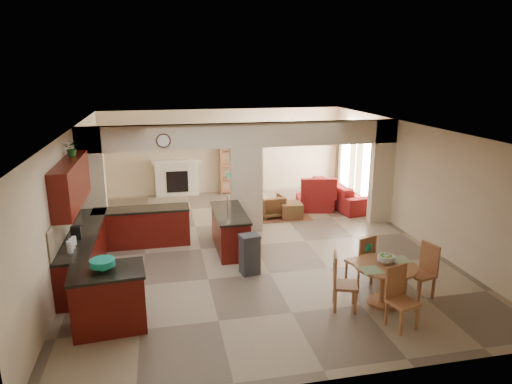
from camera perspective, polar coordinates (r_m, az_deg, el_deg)
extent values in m
plane|color=gray|center=(10.99, -0.20, -6.64)|extent=(10.00, 10.00, 0.00)
plane|color=white|center=(10.28, -0.22, 8.00)|extent=(10.00, 10.00, 0.00)
plane|color=beige|center=(15.36, -4.01, 5.11)|extent=(8.00, 0.00, 8.00)
plane|color=beige|center=(6.03, 9.69, -11.54)|extent=(8.00, 0.00, 8.00)
plane|color=beige|center=(10.52, -22.07, -0.75)|extent=(0.00, 10.00, 10.00)
plane|color=beige|center=(11.99, 18.86, 1.42)|extent=(0.00, 10.00, 10.00)
cube|color=beige|center=(11.43, -19.77, 0.69)|extent=(0.60, 0.25, 2.80)
cube|color=beige|center=(11.57, -1.21, 0.24)|extent=(0.80, 0.25, 2.20)
cube|color=beige|center=(12.70, 15.43, 2.43)|extent=(0.60, 0.25, 2.80)
cube|color=beige|center=(11.29, -1.25, 7.12)|extent=(8.00, 0.25, 0.60)
cube|color=#470A08|center=(10.02, -20.57, -7.24)|extent=(0.60, 3.20, 0.86)
cube|color=black|center=(9.86, -20.82, -4.79)|extent=(0.62, 3.22, 0.05)
cube|color=#9A8868|center=(9.82, -22.60, -3.12)|extent=(0.02, 3.20, 0.55)
cube|color=#470A08|center=(11.18, -14.01, -4.36)|extent=(2.20, 0.60, 0.86)
cube|color=black|center=(11.04, -14.16, -2.13)|extent=(2.22, 0.62, 0.05)
cube|color=#470A08|center=(9.60, -22.10, 1.01)|extent=(0.35, 2.40, 0.90)
cube|color=#470A08|center=(10.64, -3.27, -4.93)|extent=(0.65, 1.80, 0.86)
cube|color=black|center=(10.50, -3.31, -2.59)|extent=(0.70, 1.85, 0.05)
cube|color=silver|center=(9.86, -2.51, -6.65)|extent=(0.58, 0.04, 0.70)
cylinder|color=#4D2719|center=(10.96, -11.50, 6.31)|extent=(0.34, 0.03, 0.34)
cube|color=brown|center=(13.17, 3.06, -2.87)|extent=(1.60, 1.30, 0.01)
cube|color=#EFE7CF|center=(15.25, -9.83, 1.58)|extent=(1.40, 0.28, 1.10)
cube|color=black|center=(15.12, -9.80, 1.27)|extent=(0.70, 0.04, 0.70)
cube|color=#EFE7CF|center=(15.10, -9.93, 3.77)|extent=(1.60, 0.35, 0.10)
cube|color=brown|center=(15.34, -2.59, 3.21)|extent=(1.00, 0.32, 1.80)
cube|color=white|center=(13.99, 13.96, 2.85)|extent=(0.02, 0.90, 1.90)
cube|color=white|center=(15.50, 11.26, 4.19)|extent=(0.02, 0.90, 1.90)
cube|color=white|center=(14.77, 12.51, 2.99)|extent=(0.02, 0.70, 2.10)
cube|color=#44241B|center=(13.45, 14.90, 2.30)|extent=(0.10, 0.28, 2.30)
cube|color=#44241B|center=(14.50, 12.80, 3.35)|extent=(0.10, 0.28, 2.30)
cube|color=#44241B|center=(14.95, 12.01, 3.75)|extent=(0.10, 0.28, 2.30)
cube|color=#44241B|center=(16.03, 10.30, 4.60)|extent=(0.10, 0.28, 2.30)
cylinder|color=white|center=(13.55, 3.46, 8.72)|extent=(1.00, 1.00, 0.10)
cube|color=#470A08|center=(7.91, -17.90, -12.77)|extent=(1.18, 0.87, 0.96)
cube|color=black|center=(7.69, -18.21, -9.44)|extent=(1.23, 0.93, 0.05)
cylinder|color=#159378|center=(7.66, -18.61, -8.63)|extent=(0.39, 0.39, 0.18)
cube|color=#323235|center=(9.41, -0.80, -7.98)|extent=(0.42, 0.37, 0.77)
cylinder|color=brown|center=(8.43, 15.90, -8.88)|extent=(1.11, 1.11, 0.04)
cylinder|color=brown|center=(8.58, 15.72, -11.06)|extent=(0.16, 0.16, 0.71)
cylinder|color=brown|center=(8.73, 15.55, -13.11)|extent=(0.56, 0.56, 0.06)
cylinder|color=#65A423|center=(8.46, 15.92, -8.03)|extent=(0.31, 0.31, 0.16)
imported|color=maroon|center=(14.28, 10.61, -0.13)|extent=(2.68, 1.39, 0.74)
cube|color=maroon|center=(13.72, 7.31, -1.35)|extent=(1.16, 1.01, 0.41)
imported|color=maroon|center=(12.95, 1.91, -1.75)|extent=(0.75, 0.76, 0.62)
cube|color=maroon|center=(12.92, 4.39, -2.27)|extent=(0.63, 0.63, 0.43)
imported|color=#1E4E14|center=(9.94, -22.00, 5.11)|extent=(0.33, 0.29, 0.33)
cube|color=brown|center=(9.20, 12.79, -8.51)|extent=(0.54, 0.54, 0.05)
cube|color=brown|center=(9.51, 12.74, -9.20)|extent=(0.04, 0.04, 0.44)
cube|color=brown|center=(9.29, 11.21, -9.71)|extent=(0.04, 0.04, 0.44)
cube|color=brown|center=(9.30, 14.21, -9.90)|extent=(0.04, 0.04, 0.44)
cube|color=brown|center=(9.07, 12.67, -10.44)|extent=(0.04, 0.04, 0.44)
cube|color=brown|center=(8.96, 13.75, -7.14)|extent=(0.41, 0.18, 0.55)
cube|color=#159378|center=(8.92, 13.89, -6.78)|extent=(0.14, 0.06, 0.14)
cube|color=brown|center=(8.98, 19.88, -9.68)|extent=(0.51, 0.51, 0.05)
cube|color=brown|center=(9.07, 18.21, -10.88)|extent=(0.04, 0.04, 0.44)
cube|color=brown|center=(8.86, 19.77, -11.67)|extent=(0.04, 0.04, 0.44)
cube|color=brown|center=(9.29, 19.73, -10.37)|extent=(0.04, 0.04, 0.44)
cube|color=brown|center=(9.09, 21.29, -11.11)|extent=(0.04, 0.04, 0.44)
cube|color=brown|center=(8.99, 20.90, -7.66)|extent=(0.14, 0.42, 0.55)
cube|color=#159378|center=(8.99, 21.05, -7.21)|extent=(0.05, 0.14, 0.14)
cube|color=brown|center=(7.91, 17.86, -13.02)|extent=(0.52, 0.52, 0.05)
cube|color=brown|center=(7.81, 17.71, -15.33)|extent=(0.04, 0.04, 0.44)
cube|color=brown|center=(8.03, 19.50, -14.59)|extent=(0.04, 0.04, 0.44)
cube|color=brown|center=(8.01, 15.96, -14.33)|extent=(0.04, 0.04, 0.44)
cube|color=brown|center=(8.23, 17.75, -13.66)|extent=(0.04, 0.04, 0.44)
cube|color=brown|center=(7.89, 17.06, -10.57)|extent=(0.42, 0.15, 0.55)
cube|color=#159378|center=(7.88, 16.98, -10.04)|extent=(0.14, 0.05, 0.14)
cube|color=brown|center=(8.23, 11.09, -11.36)|extent=(0.53, 0.53, 0.05)
cube|color=brown|center=(8.20, 12.31, -13.35)|extent=(0.04, 0.04, 0.44)
cube|color=brown|center=(8.50, 12.10, -12.25)|extent=(0.04, 0.04, 0.44)
cube|color=brown|center=(8.17, 9.87, -13.32)|extent=(0.04, 0.04, 0.44)
cube|color=brown|center=(8.47, 9.76, -12.22)|extent=(0.04, 0.04, 0.44)
cube|color=brown|center=(8.09, 9.84, -9.44)|extent=(0.17, 0.41, 0.55)
cube|color=#159378|center=(8.06, 9.69, -8.98)|extent=(0.05, 0.14, 0.14)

